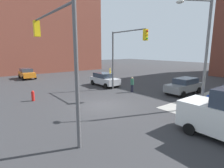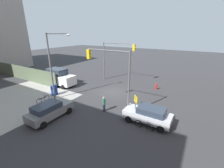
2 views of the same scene
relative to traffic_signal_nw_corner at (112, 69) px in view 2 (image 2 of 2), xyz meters
name	(u,v)px [view 2 (image 2 of 2)]	position (x,y,z in m)	size (l,w,h in m)	color
ground_plane	(113,92)	(2.55, -4.50, -4.61)	(120.00, 120.00, 0.00)	#333335
sidewalk_corner	(13,101)	(11.55, 4.50, -4.61)	(12.00, 12.00, 0.01)	#9E9B93
construction_fence	(18,72)	(20.82, -1.30, -3.41)	(20.55, 0.12, 2.40)	#56664C
traffic_signal_nw_corner	(112,69)	(0.00, 0.00, 0.00)	(5.15, 0.36, 6.50)	#59595B
traffic_signal_se_corner	(115,54)	(4.78, -9.00, 0.04)	(5.89, 0.36, 6.50)	#59595B
street_lamp_corner	(53,62)	(7.57, 0.98, 0.09)	(1.56, 2.37, 8.00)	slate
warning_sign_two_way	(136,103)	(-2.85, 0.28, -2.97)	(0.48, 0.48, 2.40)	#4C4C4C
mailbox_blue	(54,90)	(8.75, 0.50, -3.85)	(0.56, 0.64, 1.43)	navy
fire_hydrant	(156,86)	(-2.45, -8.70, -4.13)	(0.26, 0.26, 0.94)	red
coupe_silver	(148,115)	(-4.19, 0.36, -3.77)	(4.35, 2.02, 1.62)	#B7BABF
coupe_gray	(50,110)	(4.30, 4.58, -3.77)	(2.02, 4.46, 1.62)	slate
van_white_delivery	(59,77)	(11.46, -2.70, -3.33)	(5.40, 2.32, 2.62)	white
pedestrian_crossing	(104,104)	(0.55, 0.70, -3.74)	(0.36, 0.36, 1.68)	#2D664C
bicycle_leaning_on_fence	(43,99)	(8.15, 2.70, -4.26)	(0.05, 1.75, 0.97)	black
bicycle_at_crosswalk	(144,126)	(-4.25, 1.50, -4.26)	(1.75, 0.05, 0.97)	black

